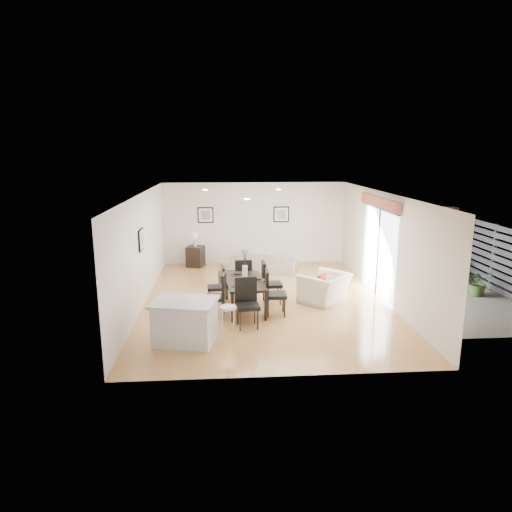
{
  "coord_description": "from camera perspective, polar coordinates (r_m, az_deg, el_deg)",
  "views": [
    {
      "loc": [
        -1.02,
        -10.96,
        3.69
      ],
      "look_at": [
        -0.2,
        0.4,
        1.07
      ],
      "focal_mm": 32.0,
      "sensor_mm": 36.0,
      "label": 1
    }
  ],
  "objects": [
    {
      "name": "dining_table",
      "position": [
        10.8,
        -1.4,
        -3.43
      ],
      "size": [
        0.98,
        1.78,
        0.72
      ],
      "rotation": [
        0.0,
        0.0,
        0.07
      ],
      "color": "black",
      "rests_on": "ground"
    },
    {
      "name": "side_table",
      "position": [
        15.03,
        -7.57,
        -0.05
      ],
      "size": [
        0.63,
        0.63,
        0.67
      ],
      "primitive_type": "cube",
      "rotation": [
        0.0,
        0.0,
        -0.3
      ],
      "color": "black",
      "rests_on": "ground"
    },
    {
      "name": "framed_print_back_left",
      "position": [
        15.08,
        -6.32,
        5.11
      ],
      "size": [
        0.52,
        0.04,
        0.52
      ],
      "color": "black",
      "rests_on": "wall_back"
    },
    {
      "name": "table_lamp",
      "position": [
        14.9,
        -7.64,
        2.28
      ],
      "size": [
        0.23,
        0.23,
        0.44
      ],
      "color": "white",
      "rests_on": "side_table"
    },
    {
      "name": "dining_chair_wfar",
      "position": [
        11.24,
        -4.61,
        -3.44
      ],
      "size": [
        0.44,
        0.44,
        0.94
      ],
      "rotation": [
        0.0,
        0.0,
        -1.52
      ],
      "color": "black",
      "rests_on": "ground"
    },
    {
      "name": "wall_front",
      "position": [
        7.42,
        4.0,
        -5.48
      ],
      "size": [
        6.0,
        0.04,
        2.7
      ],
      "primitive_type": "cube",
      "color": "silver",
      "rests_on": "ground"
    },
    {
      "name": "ceiling",
      "position": [
        11.05,
        1.19,
        7.82
      ],
      "size": [
        6.0,
        8.0,
        0.02
      ],
      "primitive_type": "cube",
      "color": "white",
      "rests_on": "wall_back"
    },
    {
      "name": "dining_chair_head",
      "position": [
        9.8,
        -1.16,
        -5.46
      ],
      "size": [
        0.53,
        0.53,
        1.06
      ],
      "rotation": [
        0.0,
        0.0,
        0.11
      ],
      "color": "black",
      "rests_on": "ground"
    },
    {
      "name": "courtyard_plant_b",
      "position": [
        14.48,
        24.56,
        -1.63
      ],
      "size": [
        0.41,
        0.41,
        0.67
      ],
      "primitive_type": "imported",
      "rotation": [
        0.0,
        0.0,
        0.09
      ],
      "color": "#3C5725",
      "rests_on": "ground"
    },
    {
      "name": "ground",
      "position": [
        11.61,
        1.13,
        -5.57
      ],
      "size": [
        8.0,
        8.0,
        0.0
      ],
      "primitive_type": "plane",
      "color": "tan",
      "rests_on": "ground"
    },
    {
      "name": "framed_print_back_right",
      "position": [
        15.19,
        3.18,
        5.23
      ],
      "size": [
        0.52,
        0.04,
        0.52
      ],
      "color": "black",
      "rests_on": "wall_back"
    },
    {
      "name": "dining_chair_wnear",
      "position": [
        10.39,
        -4.61,
        -4.59
      ],
      "size": [
        0.51,
        0.51,
        1.01
      ],
      "rotation": [
        0.0,
        0.0,
        -1.69
      ],
      "color": "black",
      "rests_on": "ground"
    },
    {
      "name": "dining_chair_efar",
      "position": [
        11.26,
        1.54,
        -3.03
      ],
      "size": [
        0.49,
        0.49,
        1.06
      ],
      "rotation": [
        0.0,
        0.0,
        1.61
      ],
      "color": "black",
      "rests_on": "ground"
    },
    {
      "name": "wall_back",
      "position": [
        15.18,
        -0.23,
        4.09
      ],
      "size": [
        6.0,
        0.04,
        2.7
      ],
      "primitive_type": "cube",
      "color": "silver",
      "rests_on": "ground"
    },
    {
      "name": "dining_chair_enear",
      "position": [
        10.45,
        2.0,
        -4.29
      ],
      "size": [
        0.49,
        0.49,
        1.07
      ],
      "rotation": [
        0.0,
        0.0,
        1.54
      ],
      "color": "black",
      "rests_on": "ground"
    },
    {
      "name": "wall_right",
      "position": [
        11.91,
        15.69,
        1.14
      ],
      "size": [
        0.04,
        8.0,
        2.7
      ],
      "primitive_type": "cube",
      "color": "silver",
      "rests_on": "ground"
    },
    {
      "name": "kitchen_island",
      "position": [
        9.15,
        -8.86,
        -8.05
      ],
      "size": [
        1.4,
        1.19,
        0.86
      ],
      "rotation": [
        0.0,
        0.0,
        -0.22
      ],
      "color": "silver",
      "rests_on": "ground"
    },
    {
      "name": "framed_print_left_wall",
      "position": [
        11.13,
        -14.16,
        2.0
      ],
      "size": [
        0.04,
        0.52,
        0.52
      ],
      "rotation": [
        0.0,
        0.0,
        1.57
      ],
      "color": "black",
      "rests_on": "wall_left"
    },
    {
      "name": "armchair",
      "position": [
        11.52,
        8.54,
        -3.98
      ],
      "size": [
        1.48,
        1.48,
        0.72
      ],
      "primitive_type": "imported",
      "rotation": [
        0.0,
        0.0,
        3.92
      ],
      "color": "beige",
      "rests_on": "ground"
    },
    {
      "name": "wall_left",
      "position": [
        11.38,
        -14.06,
        0.7
      ],
      "size": [
        0.04,
        8.0,
        2.7
      ],
      "primitive_type": "cube",
      "color": "silver",
      "rests_on": "ground"
    },
    {
      "name": "coffee_table",
      "position": [
        12.74,
        -2.35,
        -2.95
      ],
      "size": [
        1.07,
        0.72,
        0.4
      ],
      "primitive_type": "cube",
      "rotation": [
        0.0,
        0.0,
        0.12
      ],
      "color": "black",
      "rests_on": "ground"
    },
    {
      "name": "courtyard",
      "position": [
        14.11,
        26.57,
        0.27
      ],
      "size": [
        6.0,
        6.0,
        2.0
      ],
      "color": "gray",
      "rests_on": "ground"
    },
    {
      "name": "dining_chair_foot",
      "position": [
        11.85,
        -1.62,
        -2.43
      ],
      "size": [
        0.46,
        0.46,
        0.98
      ],
      "rotation": [
        0.0,
        0.0,
        3.2
      ],
      "color": "black",
      "rests_on": "ground"
    },
    {
      "name": "sofa",
      "position": [
        14.31,
        0.91,
        -0.76
      ],
      "size": [
        2.17,
        1.36,
        0.59
      ],
      "primitive_type": "imported",
      "rotation": [
        0.0,
        0.0,
        2.84
      ],
      "color": "gray",
      "rests_on": "ground"
    },
    {
      "name": "vase",
      "position": [
        10.69,
        -1.41,
        -1.36
      ],
      "size": [
        0.81,
        1.32,
        0.74
      ],
      "color": "white",
      "rests_on": "dining_table"
    },
    {
      "name": "bar_stool",
      "position": [
        9.05,
        -3.52,
        -6.9
      ],
      "size": [
        0.33,
        0.33,
        0.72
      ],
      "color": "silver",
      "rests_on": "ground"
    },
    {
      "name": "courtyard_plant_a",
      "position": [
        13.23,
        26.08,
        -2.98
      ],
      "size": [
        0.82,
        0.77,
        0.71
      ],
      "primitive_type": "imported",
      "rotation": [
        0.0,
        0.0,
        -0.43
      ],
      "color": "#3C5725",
      "rests_on": "ground"
    },
    {
      "name": "sliding_door",
      "position": [
        12.11,
        15.11,
        2.88
      ],
      "size": [
        0.12,
        2.7,
        2.57
      ],
      "color": "white",
      "rests_on": "wall_right"
    },
    {
      "name": "cushion",
      "position": [
        11.34,
        8.18,
        -3.11
      ],
      "size": [
        0.27,
        0.32,
        0.33
      ],
      "primitive_type": "cube",
      "rotation": [
        0.0,
        0.0,
        4.1
      ],
      "color": "#AC1C16",
      "rests_on": "armchair"
    }
  ]
}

